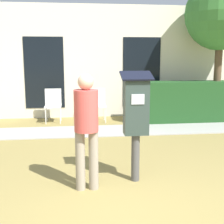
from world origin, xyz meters
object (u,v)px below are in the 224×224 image
(outdoor_chair_left, at_px, (53,103))
(outdoor_chair_middle, at_px, (98,102))
(parking_meter, at_px, (136,112))
(person_standing, at_px, (86,123))
(outdoor_chair_right, at_px, (143,103))

(outdoor_chair_left, relative_size, outdoor_chair_middle, 1.00)
(parking_meter, distance_m, person_standing, 0.75)
(outdoor_chair_left, height_order, outdoor_chair_middle, same)
(person_standing, height_order, outdoor_chair_right, person_standing)
(parking_meter, relative_size, outdoor_chair_middle, 1.77)
(outdoor_chair_left, bearing_deg, outdoor_chair_middle, 16.50)
(parking_meter, xyz_separation_m, outdoor_chair_left, (-1.44, 4.22, -0.49))
(person_standing, relative_size, outdoor_chair_right, 1.76)
(outdoor_chair_middle, bearing_deg, parking_meter, -99.73)
(outdoor_chair_left, relative_size, outdoor_chair_right, 1.00)
(parking_meter, relative_size, outdoor_chair_right, 1.77)
(person_standing, bearing_deg, outdoor_chair_middle, 56.55)
(outdoor_chair_middle, distance_m, outdoor_chair_right, 1.23)
(parking_meter, height_order, outdoor_chair_left, parking_meter)
(parking_meter, distance_m, outdoor_chair_middle, 4.18)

